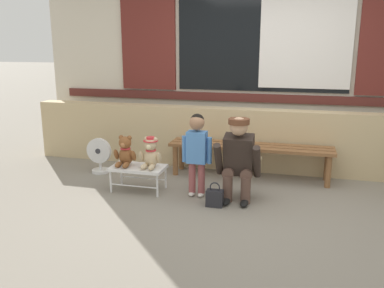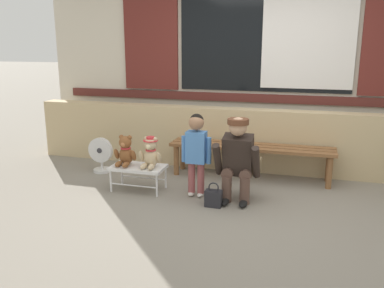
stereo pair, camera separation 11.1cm
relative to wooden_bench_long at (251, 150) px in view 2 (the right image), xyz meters
The scene contains 11 objects.
ground_plane 1.12m from the wooden_bench_long, 88.60° to the right, with size 60.00×60.00×0.00m, color gray.
brick_low_wall 0.37m from the wooden_bench_long, 85.93° to the left, with size 6.52×0.25×0.85m, color tan.
shop_facade 1.70m from the wooden_bench_long, 88.04° to the left, with size 6.65×0.26×3.66m.
wooden_bench_long is the anchor object (origin of this frame).
small_display_bench 1.48m from the wooden_bench_long, 146.01° to the right, with size 0.64×0.36×0.30m.
teddy_bear_plain 1.61m from the wooden_bench_long, 149.24° to the right, with size 0.28×0.26×0.36m.
teddy_bear_with_hat 1.34m from the wooden_bench_long, 142.26° to the right, with size 0.28×0.27×0.36m.
child_standing 0.98m from the wooden_bench_long, 121.75° to the right, with size 0.35×0.18×0.96m.
adult_crouching 0.82m from the wooden_bench_long, 91.62° to the right, with size 0.50×0.49×0.95m.
handbag_on_ground 1.13m from the wooden_bench_long, 102.76° to the right, with size 0.18×0.11×0.27m.
floor_fan 2.02m from the wooden_bench_long, behind, with size 0.34×0.24×0.48m.
Camera 2 is at (0.65, -4.02, 1.71)m, focal length 38.04 mm.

